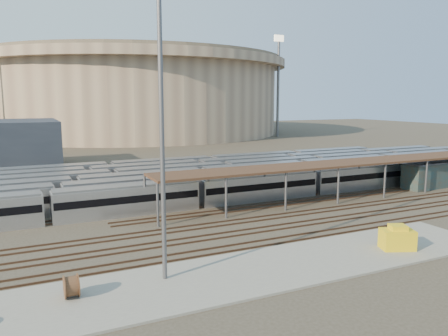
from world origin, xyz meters
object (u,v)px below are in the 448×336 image
Objects in this scene: yard_light_pole at (162,136)px; yellow_equipment at (397,239)px; teal_boxcar at (443,174)px; cable_reel_west at (71,286)px.

yellow_equipment is at bearing -7.22° from yard_light_pole.
yard_light_pole is at bearing -164.92° from yellow_equipment.
teal_boxcar is 57.65m from yard_light_pole.
teal_boxcar reaches higher than cable_reel_west.
teal_boxcar is 5.68× the size of yellow_equipment.
teal_boxcar is 37.87m from yellow_equipment.
teal_boxcar is 10.07× the size of cable_reel_west.
yellow_equipment is (29.22, -2.41, 0.09)m from cable_reel_west.
teal_boxcar is at bearing 17.88° from yard_light_pole.
cable_reel_west is 12.72m from yard_light_pole.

